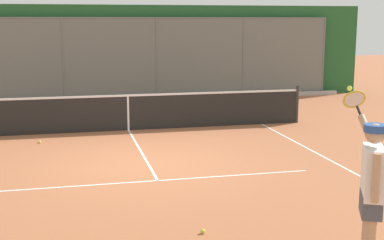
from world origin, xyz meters
TOP-DOWN VIEW (x-y plane):
  - ground_plane at (0.00, 0.00)m, footprint 60.00×60.00m
  - court_line_markings at (0.00, 1.47)m, footprint 7.59×8.57m
  - fence_backdrop at (-0.00, -9.50)m, footprint 19.60×1.37m
  - tennis_net at (0.00, -3.53)m, footprint 9.75×0.09m
  - tennis_player at (-1.79, 5.27)m, footprint 0.59×1.41m
  - tennis_ball_near_baseline at (-0.19, 3.76)m, footprint 0.07×0.07m
  - tennis_ball_by_sideline at (2.24, -2.47)m, footprint 0.07×0.07m

SIDE VIEW (x-z plane):
  - ground_plane at x=0.00m, z-range 0.00..0.00m
  - court_line_markings at x=0.00m, z-range 0.00..0.01m
  - tennis_ball_near_baseline at x=-0.19m, z-range 0.00..0.07m
  - tennis_ball_by_sideline at x=2.24m, z-range 0.00..0.07m
  - tennis_net at x=0.00m, z-range -0.04..1.03m
  - tennis_player at x=-1.79m, z-range 0.02..2.08m
  - fence_backdrop at x=0.00m, z-range -0.01..3.42m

